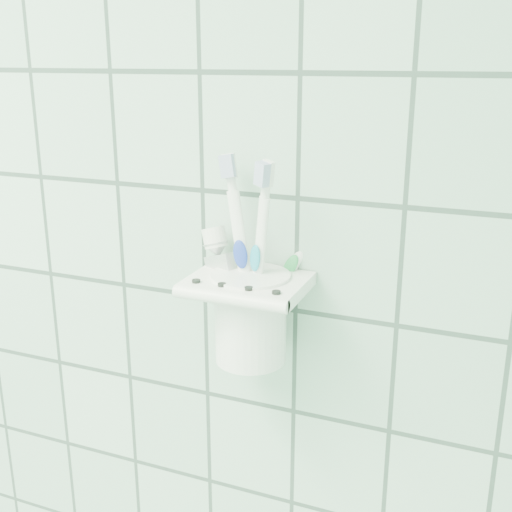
{
  "coord_description": "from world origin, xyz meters",
  "views": [
    {
      "loc": [
        0.91,
        0.55,
        1.53
      ],
      "look_at": [
        0.69,
        1.1,
        1.34
      ],
      "focal_mm": 45.0,
      "sensor_mm": 36.0,
      "label": 1
    }
  ],
  "objects_px": {
    "cup": "(251,314)",
    "toothbrush_orange": "(251,254)",
    "toothbrush_pink": "(256,258)",
    "toothpaste_tube": "(237,283)",
    "holder_bracket": "(248,285)",
    "toothbrush_blue": "(248,262)"
  },
  "relations": [
    {
      "from": "holder_bracket",
      "to": "toothpaste_tube",
      "type": "bearing_deg",
      "value": 174.04
    },
    {
      "from": "toothbrush_pink",
      "to": "toothbrush_orange",
      "type": "relative_size",
      "value": 1.02
    },
    {
      "from": "toothbrush_orange",
      "to": "cup",
      "type": "bearing_deg",
      "value": -40.09
    },
    {
      "from": "toothbrush_pink",
      "to": "cup",
      "type": "bearing_deg",
      "value": 155.84
    },
    {
      "from": "cup",
      "to": "toothbrush_pink",
      "type": "distance_m",
      "value": 0.07
    },
    {
      "from": "holder_bracket",
      "to": "toothbrush_orange",
      "type": "relative_size",
      "value": 0.57
    },
    {
      "from": "holder_bracket",
      "to": "cup",
      "type": "distance_m",
      "value": 0.04
    },
    {
      "from": "cup",
      "to": "toothpaste_tube",
      "type": "distance_m",
      "value": 0.04
    },
    {
      "from": "toothpaste_tube",
      "to": "cup",
      "type": "bearing_deg",
      "value": 29.76
    },
    {
      "from": "cup",
      "to": "toothbrush_orange",
      "type": "relative_size",
      "value": 0.46
    },
    {
      "from": "toothbrush_blue",
      "to": "toothbrush_orange",
      "type": "relative_size",
      "value": 0.91
    },
    {
      "from": "holder_bracket",
      "to": "toothbrush_pink",
      "type": "height_order",
      "value": "toothbrush_pink"
    },
    {
      "from": "toothbrush_orange",
      "to": "holder_bracket",
      "type": "bearing_deg",
      "value": -46.91
    },
    {
      "from": "cup",
      "to": "toothbrush_pink",
      "type": "xyz_separation_m",
      "value": [
        0.01,
        -0.0,
        0.07
      ]
    },
    {
      "from": "cup",
      "to": "toothbrush_orange",
      "type": "bearing_deg",
      "value": 111.88
    },
    {
      "from": "holder_bracket",
      "to": "cup",
      "type": "height_order",
      "value": "same"
    },
    {
      "from": "toothbrush_blue",
      "to": "toothpaste_tube",
      "type": "bearing_deg",
      "value": -117.81
    },
    {
      "from": "cup",
      "to": "toothbrush_orange",
      "type": "distance_m",
      "value": 0.07
    },
    {
      "from": "toothbrush_pink",
      "to": "toothpaste_tube",
      "type": "distance_m",
      "value": 0.04
    },
    {
      "from": "toothbrush_pink",
      "to": "toothbrush_orange",
      "type": "distance_m",
      "value": 0.02
    },
    {
      "from": "cup",
      "to": "toothbrush_blue",
      "type": "relative_size",
      "value": 0.51
    },
    {
      "from": "toothbrush_orange",
      "to": "toothpaste_tube",
      "type": "xyz_separation_m",
      "value": [
        -0.01,
        -0.02,
        -0.03
      ]
    }
  ]
}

